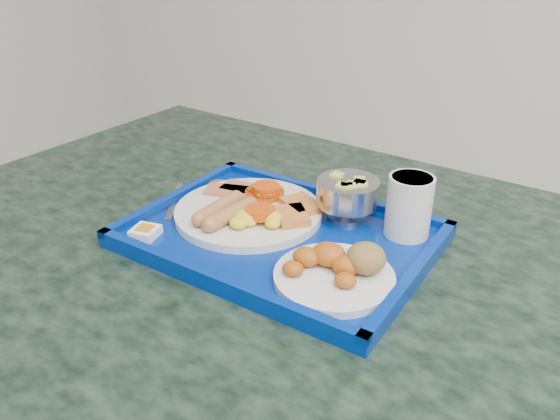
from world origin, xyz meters
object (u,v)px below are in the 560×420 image
object	(u,v)px
table	(289,360)
tray	(280,236)
fruit_bowl	(348,193)
juice_cup	(409,204)
main_plate	(251,210)
bread_plate	(338,269)

from	to	relation	value
table	tray	distance (m)	0.23
table	fruit_bowl	world-z (taller)	fruit_bowl
fruit_bowl	juice_cup	distance (m)	0.10
main_plate	fruit_bowl	bearing A→B (deg)	21.05
bread_plate	juice_cup	world-z (taller)	juice_cup
table	main_plate	size ratio (longest dim) A/B	6.31
tray	main_plate	world-z (taller)	main_plate
main_plate	juice_cup	world-z (taller)	juice_cup
table	bread_plate	xyz separation A→B (m)	(0.09, -0.06, 0.25)
fruit_bowl	juice_cup	world-z (taller)	juice_cup
main_plate	tray	bearing A→B (deg)	-25.96
table	fruit_bowl	distance (m)	0.30
juice_cup	bread_plate	bearing A→B (deg)	-111.50
main_plate	juice_cup	distance (m)	0.25
main_plate	bread_plate	xyz separation A→B (m)	(0.18, -0.12, 0.00)
tray	table	bearing A→B (deg)	-40.72
main_plate	bread_plate	size ratio (longest dim) A/B	1.49
table	main_plate	distance (m)	0.26
fruit_bowl	bread_plate	bearing A→B (deg)	-77.82
tray	juice_cup	size ratio (longest dim) A/B	5.27
bread_plate	juice_cup	bearing A→B (deg)	68.50
table	fruit_bowl	bearing A→B (deg)	62.01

